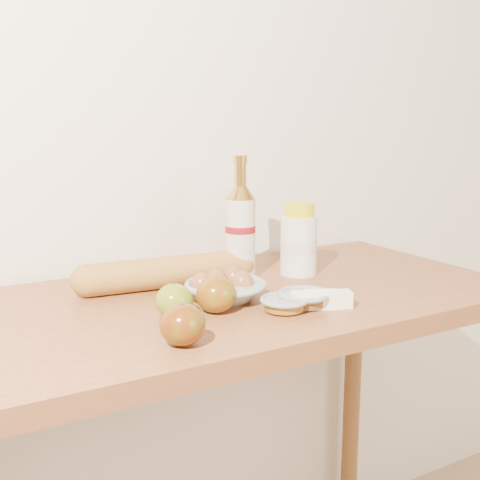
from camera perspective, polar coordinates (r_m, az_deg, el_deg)
name	(u,v)px	position (r m, az deg, el deg)	size (l,w,h in m)	color
back_wall	(166,101)	(1.50, -7.00, 12.95)	(3.50, 0.02, 2.60)	#EFE3D0
table	(233,350)	(1.29, -0.67, -10.41)	(1.20, 0.60, 0.90)	#9D5E32
bourbon_bottle	(240,230)	(1.35, 0.03, 0.99)	(0.08, 0.08, 0.28)	beige
cream_bottle	(299,241)	(1.40, 5.59, -0.14)	(0.09, 0.09, 0.17)	silver
egg_bowl	(224,288)	(1.21, -1.48, -4.60)	(0.19, 0.19, 0.06)	#8F9C97
baguette	(167,272)	(1.30, -6.90, -3.05)	(0.41, 0.11, 0.07)	#C08B3A
apple_yellowgreen	(174,301)	(1.11, -6.27, -5.75)	(0.09, 0.09, 0.06)	olive
apple_redgreen_front	(183,325)	(0.97, -5.47, -7.99)	(0.08, 0.08, 0.07)	maroon
apple_redgreen_right	(216,294)	(1.13, -2.27, -5.17)	(0.10, 0.10, 0.07)	#9A1508
sugar_bowl	(304,299)	(1.17, 6.10, -5.54)	(0.12, 0.12, 0.03)	gray
syrup_bowl	(284,304)	(1.14, 4.21, -6.08)	(0.11, 0.11, 0.03)	gray
butter_stick	(322,300)	(1.17, 7.75, -5.63)	(0.12, 0.07, 0.03)	#FFF7C5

